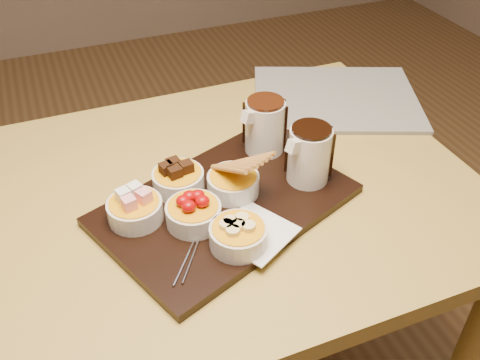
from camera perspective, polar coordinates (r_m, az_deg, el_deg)
name	(u,v)px	position (r m, az deg, el deg)	size (l,w,h in m)	color
dining_table	(180,234)	(1.12, -6.38, -5.71)	(1.20, 0.80, 0.75)	#B29542
serving_board	(225,205)	(1.02, -1.57, -2.65)	(0.46, 0.30, 0.02)	black
napkin	(255,232)	(0.95, 1.60, -5.61)	(0.12, 0.12, 0.00)	white
bowl_marshmallows	(135,211)	(0.98, -11.11, -3.22)	(0.10, 0.10, 0.04)	silver
bowl_cake	(178,181)	(1.03, -6.59, -0.08)	(0.10, 0.10, 0.04)	silver
bowl_strawberries	(194,214)	(0.96, -4.96, -3.67)	(0.10, 0.10, 0.04)	silver
bowl_biscotti	(233,184)	(1.02, -0.72, -0.43)	(0.10, 0.10, 0.04)	silver
bowl_bananas	(238,236)	(0.91, -0.18, -6.01)	(0.10, 0.10, 0.04)	silver
pitcher_dark_chocolate	(309,155)	(1.04, 7.39, 2.62)	(0.08, 0.08, 0.11)	silver
pitcher_milk_chocolate	(265,127)	(1.11, 2.66, 5.69)	(0.08, 0.08, 0.11)	silver
fondue_skewers	(199,230)	(0.95, -4.42, -5.38)	(0.26, 0.03, 0.01)	silver
newspaper	(336,98)	(1.38, 10.17, 8.61)	(0.40, 0.32, 0.01)	beige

